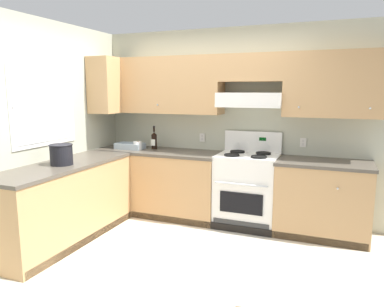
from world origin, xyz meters
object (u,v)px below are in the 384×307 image
at_px(bowl, 130,147).
at_px(bucket, 61,154).
at_px(wine_bottle, 154,140).
at_px(stove, 247,189).
at_px(paper_towel_roll, 138,146).

height_order(bowl, bucket, bucket).
height_order(wine_bottle, bowl, wine_bottle).
xyz_separation_m(stove, wine_bottle, (-1.37, 0.08, 0.56)).
bearing_deg(paper_towel_roll, wine_bottle, 43.22).
xyz_separation_m(bowl, paper_towel_roll, (0.15, -0.05, 0.03)).
distance_m(stove, wine_bottle, 1.48).
bearing_deg(paper_towel_roll, bowl, 161.42).
xyz_separation_m(bucket, paper_towel_roll, (0.27, 1.22, -0.06)).
bearing_deg(bucket, stove, 35.68).
height_order(stove, paper_towel_roll, stove).
bearing_deg(bowl, paper_towel_roll, -18.58).
relative_size(bowl, bucket, 1.52).
bearing_deg(wine_bottle, paper_towel_roll, -136.78).
bearing_deg(paper_towel_roll, stove, 3.14).
xyz_separation_m(stove, bucket, (-1.81, -1.30, 0.55)).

